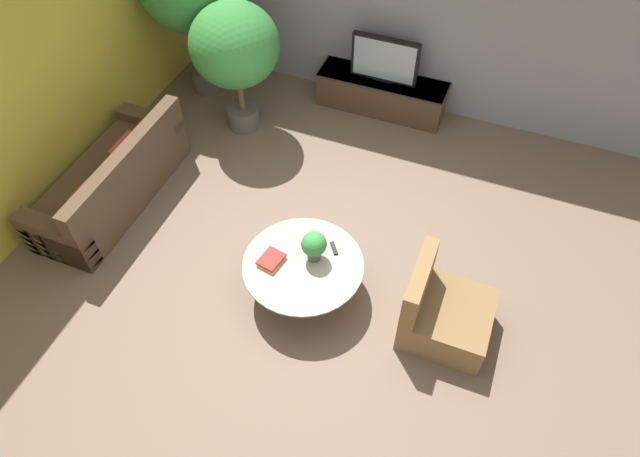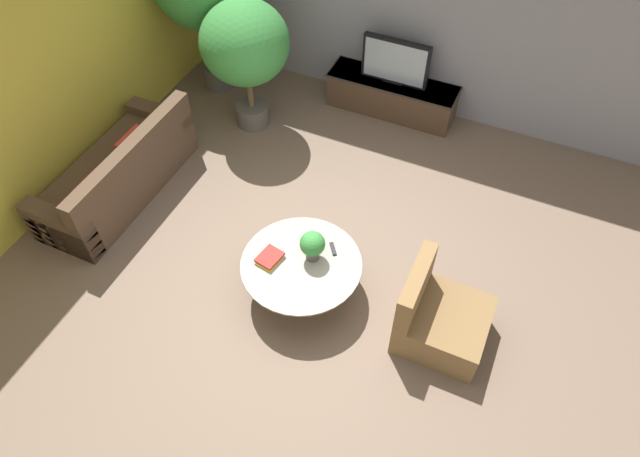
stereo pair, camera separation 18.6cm
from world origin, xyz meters
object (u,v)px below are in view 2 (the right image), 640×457
television (396,62)px  potted_plant_tabletop (312,245)px  couch_by_wall (120,174)px  potted_palm_corner (245,46)px  media_console (392,95)px  coffee_table (302,271)px  armchair_wicker (439,319)px

television → potted_plant_tabletop: bearing=-85.3°
couch_by_wall → potted_palm_corner: 2.10m
media_console → couch_by_wall: couch_by_wall is taller
media_console → couch_by_wall: 3.61m
television → potted_palm_corner: bearing=-147.7°
media_console → potted_palm_corner: size_ratio=1.02×
potted_palm_corner → potted_plant_tabletop: bearing=-48.1°
television → potted_palm_corner: 1.90m
coffee_table → potted_palm_corner: (-1.75, 2.14, 0.84)m
armchair_wicker → coffee_table: bearing=92.5°
coffee_table → potted_palm_corner: 2.89m
armchair_wicker → potted_plant_tabletop: size_ratio=2.54×
television → couch_by_wall: television is taller
couch_by_wall → potted_plant_tabletop: bearing=83.9°
armchair_wicker → television: bearing=27.1°
media_console → coffee_table: media_console is taller
television → couch_by_wall: (-2.35, -2.74, -0.48)m
potted_palm_corner → potted_plant_tabletop: (1.82, -2.03, -0.51)m
couch_by_wall → armchair_wicker: bearing=85.2°
television → armchair_wicker: bearing=-62.9°
television → armchair_wicker: 3.49m
armchair_wicker → potted_plant_tabletop: bearing=87.9°
armchair_wicker → potted_plant_tabletop: (-1.33, 0.05, 0.37)m
television → couch_by_wall: size_ratio=0.42×
television → potted_plant_tabletop: television is taller
couch_by_wall → armchair_wicker: (3.92, -0.33, -0.02)m
television → armchair_wicker: television is taller
potted_plant_tabletop → couch_by_wall: bearing=173.9°
coffee_table → potted_plant_tabletop: size_ratio=3.53×
coffee_table → potted_palm_corner: size_ratio=0.70×
television → potted_plant_tabletop: (0.25, -3.02, -0.13)m
media_console → couch_by_wall: bearing=-130.5°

